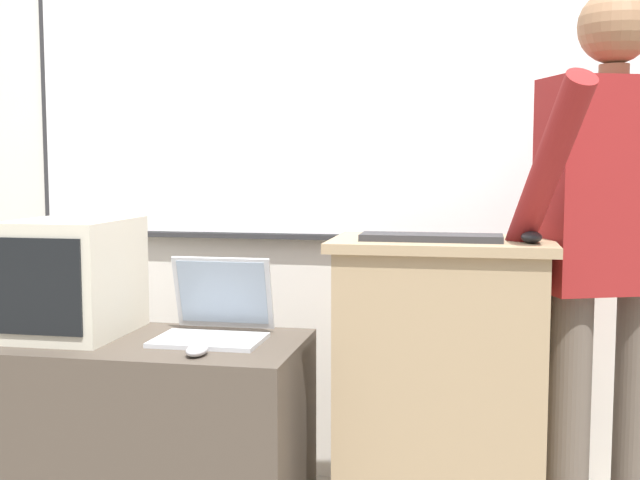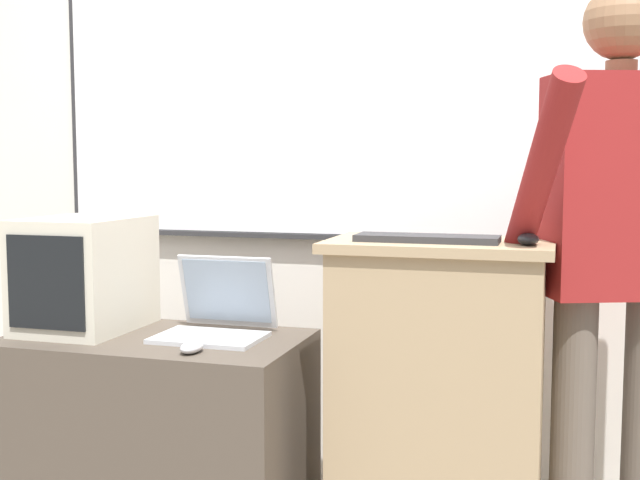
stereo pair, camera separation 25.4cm
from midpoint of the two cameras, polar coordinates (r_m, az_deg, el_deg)
name	(u,v)px [view 1 (the left image)]	position (r m, az deg, el deg)	size (l,w,h in m)	color
back_wall	(369,108)	(3.18, 1.18, 9.38)	(6.40, 0.17, 2.97)	silver
lectern_podium	(439,405)	(2.54, 5.63, -11.64)	(0.67, 0.42, 1.04)	tan
side_desk	(154,448)	(2.74, -14.42, -14.19)	(0.96, 0.54, 0.71)	#4C4238
person_presenter	(609,236)	(2.57, 17.23, 0.24)	(0.59, 0.68, 1.79)	brown
laptop	(216,315)	(2.63, -10.15, -5.30)	(0.34, 0.31, 0.25)	#B7BABF
wireless_keyboard	(431,237)	(2.39, 4.92, 0.17)	(0.42, 0.14, 0.02)	#2D2D30
computer_mouse_by_laptop	(197,350)	(2.40, -11.78, -7.71)	(0.06, 0.10, 0.03)	#BCBCC1
computer_mouse_by_keyboard	(532,237)	(2.36, 11.88, 0.19)	(0.06, 0.10, 0.03)	black
crt_monitor	(74,277)	(2.78, -19.63, -2.52)	(0.33, 0.43, 0.38)	beige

